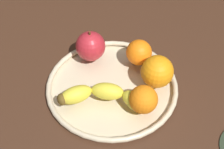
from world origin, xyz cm
name	(u,v)px	position (x,y,z in cm)	size (l,w,h in cm)	color
ground_plane	(112,94)	(0.00, 0.00, -2.00)	(111.95, 111.95, 4.00)	#3F2518
fruit_bowl	(112,86)	(0.00, 0.00, 0.92)	(30.30, 30.30, 1.80)	beige
banana	(105,96)	(2.59, 4.81, 3.68)	(20.29, 11.03, 3.76)	yellow
apple	(91,46)	(3.34, -9.57, 5.40)	(7.20, 7.20, 8.00)	#B5242F
orange_back_left	(139,52)	(-7.64, -5.68, 4.89)	(6.18, 6.18, 6.18)	orange
orange_center	(157,72)	(-9.84, 1.68, 5.48)	(7.36, 7.36, 7.36)	orange
orange_front_right	(143,99)	(-5.01, 8.23, 4.85)	(6.09, 6.09, 6.09)	orange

